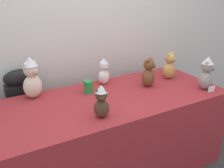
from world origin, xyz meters
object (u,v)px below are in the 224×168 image
at_px(teddy_bear_honey, 169,67).
at_px(party_cup_green, 88,87).
at_px(teddy_bear_cocoa, 101,102).
at_px(instrument_case, 25,115).
at_px(teddy_bear_snow, 104,71).
at_px(display_table, 112,135).
at_px(teddy_bear_cream, 32,78).
at_px(teddy_bear_ash, 206,73).
at_px(teddy_bear_chestnut, 149,73).

distance_m(teddy_bear_honey, party_cup_green, 0.85).
bearing_deg(teddy_bear_cocoa, instrument_case, 136.69).
distance_m(teddy_bear_snow, party_cup_green, 0.25).
xyz_separation_m(display_table, teddy_bear_honey, (0.71, 0.12, 0.49)).
bearing_deg(teddy_bear_cream, teddy_bear_ash, -47.86).
relative_size(teddy_bear_cream, teddy_bear_chestnut, 1.31).
bearing_deg(teddy_bear_chestnut, teddy_bear_ash, -62.99).
bearing_deg(instrument_case, teddy_bear_ash, -27.75).
height_order(teddy_bear_snow, teddy_bear_cocoa, teddy_bear_snow).
bearing_deg(teddy_bear_honey, teddy_bear_chestnut, 179.20).
bearing_deg(teddy_bear_chestnut, teddy_bear_cocoa, 178.97).
height_order(display_table, teddy_bear_honey, teddy_bear_honey).
bearing_deg(party_cup_green, teddy_bear_ash, -24.10).
bearing_deg(instrument_case, teddy_bear_cocoa, -62.04).
distance_m(teddy_bear_snow, teddy_bear_chestnut, 0.41).
xyz_separation_m(display_table, teddy_bear_cream, (-0.57, 0.32, 0.54)).
height_order(teddy_bear_snow, teddy_bear_cream, teddy_bear_cream).
relative_size(instrument_case, teddy_bear_ash, 3.08).
height_order(teddy_bear_cocoa, teddy_bear_cream, teddy_bear_cream).
xyz_separation_m(display_table, party_cup_green, (-0.13, 0.18, 0.42)).
relative_size(display_table, teddy_bear_honey, 7.43).
distance_m(teddy_bear_cocoa, teddy_bear_chestnut, 0.70).
bearing_deg(teddy_bear_cream, party_cup_green, -43.18).
height_order(teddy_bear_honey, teddy_bear_cocoa, teddy_bear_honey).
bearing_deg(teddy_bear_cocoa, teddy_bear_honey, 41.03).
relative_size(instrument_case, teddy_bear_honey, 3.51).
distance_m(display_table, teddy_bear_snow, 0.58).
bearing_deg(teddy_bear_cocoa, teddy_bear_ash, 19.78).
bearing_deg(instrument_case, teddy_bear_snow, -17.81).
relative_size(teddy_bear_snow, teddy_bear_chestnut, 0.94).
xyz_separation_m(teddy_bear_honey, teddy_bear_cream, (-1.28, 0.20, 0.05)).
relative_size(teddy_bear_cocoa, teddy_bear_ash, 0.81).
bearing_deg(teddy_bear_cocoa, teddy_bear_snow, 80.70).
relative_size(teddy_bear_snow, teddy_bear_cocoa, 1.03).
xyz_separation_m(instrument_case, party_cup_green, (0.50, -0.36, 0.32)).
bearing_deg(instrument_case, display_table, -39.92).
bearing_deg(teddy_bear_ash, teddy_bear_cocoa, 152.91).
bearing_deg(teddy_bear_ash, teddy_bear_honey, 78.53).
height_order(instrument_case, teddy_bear_cocoa, teddy_bear_cocoa).
distance_m(instrument_case, teddy_bear_snow, 0.85).
distance_m(teddy_bear_ash, teddy_bear_cream, 1.50).
distance_m(instrument_case, teddy_bear_cocoa, 0.97).
height_order(teddy_bear_chestnut, party_cup_green, teddy_bear_chestnut).
distance_m(teddy_bear_ash, party_cup_green, 1.05).
height_order(display_table, teddy_bear_cream, teddy_bear_cream).
height_order(teddy_bear_snow, party_cup_green, teddy_bear_snow).
distance_m(display_table, teddy_bear_cocoa, 0.59).
xyz_separation_m(instrument_case, teddy_bear_chestnut, (1.04, -0.49, 0.39)).
relative_size(display_table, teddy_bear_cream, 5.59).
distance_m(teddy_bear_honey, teddy_bear_cream, 1.30).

